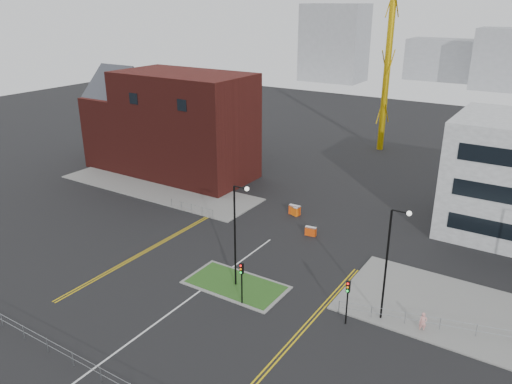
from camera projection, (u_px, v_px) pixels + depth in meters
ground at (152, 326)px, 37.05m from camera, size 200.00×200.00×0.00m
pavement_left at (158, 187)px, 64.39m from camera, size 28.00×8.00×0.12m
pavement_right at (503, 326)px, 36.98m from camera, size 24.00×10.00×0.12m
island_kerb at (236, 285)px, 42.32m from camera, size 8.60×4.60×0.08m
grass_island at (236, 285)px, 42.32m from camera, size 8.00×4.00×0.12m
brick_building at (168, 124)px, 68.18m from camera, size 24.20×10.07×14.24m
streetlamp_island at (237, 228)px, 40.29m from camera, size 1.46×0.36×9.18m
streetlamp_right_near at (390, 256)px, 35.83m from camera, size 1.46×0.36×9.18m
traffic_light_island at (242, 276)px, 38.82m from camera, size 0.28×0.33×3.65m
traffic_light_right at (348, 294)px, 36.38m from camera, size 0.28×0.33×3.65m
railing_front at (86, 363)px, 32.05m from camera, size 24.05×0.05×1.10m
railing_left at (192, 207)px, 56.48m from camera, size 6.05×0.05×1.10m
railing_right at (477, 328)px, 35.51m from camera, size 19.05×5.05×1.10m
centre_line at (170, 313)px, 38.62m from camera, size 0.15×30.00×0.01m
yellow_left_a at (156, 244)px, 49.44m from camera, size 0.12×24.00×0.01m
yellow_left_b at (158, 245)px, 49.29m from camera, size 0.12×24.00×0.01m
yellow_right_a at (303, 326)px, 36.99m from camera, size 0.12×20.00×0.01m
yellow_right_b at (307, 328)px, 36.84m from camera, size 0.12×20.00×0.01m
skyline_a at (334, 43)px, 147.65m from camera, size 18.00×12.00×22.00m
skyline_d at (459, 60)px, 149.09m from camera, size 30.00×12.00×12.00m
pedestrian at (423, 322)px, 36.17m from camera, size 0.66×0.54×1.54m
barrier_left at (295, 209)px, 56.22m from camera, size 1.33×0.48×1.10m
barrier_mid at (311, 231)px, 51.14m from camera, size 1.20×0.54×0.97m
barrier_right at (294, 210)px, 56.10m from camera, size 1.28×0.84×1.03m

